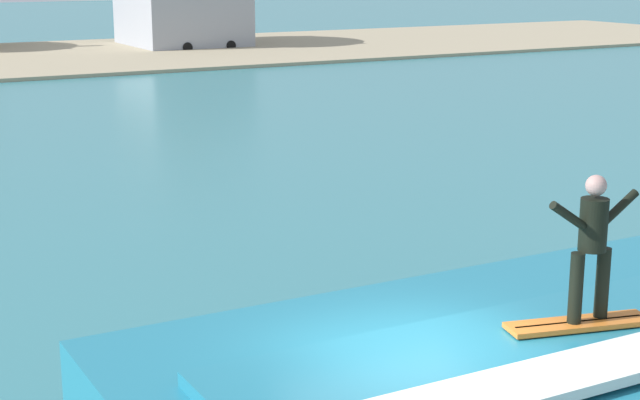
# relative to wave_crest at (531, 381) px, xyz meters

# --- Properties ---
(wave_crest) EXTENTS (10.17, 4.56, 1.63)m
(wave_crest) POSITION_rel_wave_crest_xyz_m (0.00, 0.00, 0.00)
(wave_crest) COLOR teal
(wave_crest) RESTS_ON ground_plane
(surfboard) EXTENTS (1.78, 0.81, 0.06)m
(surfboard) POSITION_rel_wave_crest_xyz_m (0.18, -0.56, 0.89)
(surfboard) COLOR orange
(surfboard) RESTS_ON wave_crest
(surfer) EXTENTS (1.30, 0.32, 1.71)m
(surfer) POSITION_rel_wave_crest_xyz_m (0.30, -0.56, 1.88)
(surfer) COLOR black
(surfer) RESTS_ON surfboard
(car_far_shore) EXTENTS (4.56, 2.07, 1.86)m
(car_far_shore) POSITION_rel_wave_crest_xyz_m (16.51, 51.01, 0.18)
(car_far_shore) COLOR silver
(car_far_shore) RESTS_ON ground_plane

